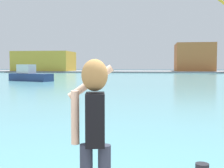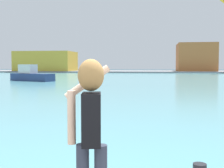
# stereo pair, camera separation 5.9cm
# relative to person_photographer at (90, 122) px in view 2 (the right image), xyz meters

# --- Properties ---
(ground_plane) EXTENTS (220.00, 220.00, 0.00)m
(ground_plane) POSITION_rel_person_photographer_xyz_m (0.23, 49.25, -1.62)
(ground_plane) COLOR #334751
(harbor_water) EXTENTS (140.00, 100.00, 0.02)m
(harbor_water) POSITION_rel_person_photographer_xyz_m (0.23, 51.25, -1.61)
(harbor_water) COLOR #599EA8
(harbor_water) RESTS_ON ground_plane
(far_shore_dock) EXTENTS (140.00, 20.00, 0.44)m
(far_shore_dock) POSITION_rel_person_photographer_xyz_m (0.23, 91.25, -1.40)
(far_shore_dock) COLOR gray
(far_shore_dock) RESTS_ON ground_plane
(person_photographer) EXTENTS (0.53, 0.55, 1.74)m
(person_photographer) POSITION_rel_person_photographer_xyz_m (0.00, 0.00, 0.00)
(person_photographer) COLOR #2D3342
(person_photographer) RESTS_ON quay_promenade
(boat_moored) EXTENTS (7.17, 4.66, 2.32)m
(boat_moored) POSITION_rel_person_photographer_xyz_m (-16.76, 36.82, -0.79)
(boat_moored) COLOR navy
(boat_moored) RESTS_ON harbor_water
(warehouse_left) EXTENTS (17.45, 11.54, 6.03)m
(warehouse_left) POSITION_rel_person_photographer_xyz_m (-33.77, 87.40, 1.84)
(warehouse_left) COLOR gold
(warehouse_left) RESTS_ON far_shore_dock
(warehouse_right) EXTENTS (11.07, 12.93, 8.35)m
(warehouse_right) POSITION_rel_person_photographer_xyz_m (12.45, 91.39, 3.00)
(warehouse_right) COLOR #B26633
(warehouse_right) RESTS_ON far_shore_dock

